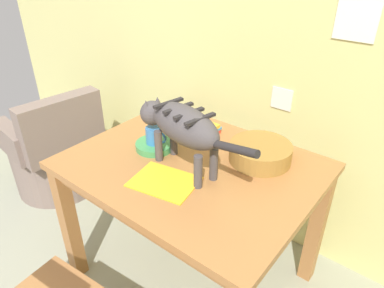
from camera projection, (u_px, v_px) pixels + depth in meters
The scene contains 9 objects.
wall_rear at pixel (267, 26), 1.80m from camera, with size 4.91×0.11×2.50m.
dining_table at pixel (192, 180), 1.67m from camera, with size 1.11×0.88×0.74m.
cat at pixel (181, 125), 1.49m from camera, with size 0.68×0.23×0.30m.
saucer_bowl at pixel (155, 145), 1.72m from camera, with size 0.19×0.19×0.03m, color #3E9050.
coffee_mug at pixel (154, 135), 1.69m from camera, with size 0.12×0.08×0.08m.
magazine at pixel (164, 182), 1.49m from camera, with size 0.27×0.21×0.01m, color yellow.
book_stack at pixel (203, 128), 1.87m from camera, with size 0.17×0.14×0.05m.
wicker_basket at pixel (260, 152), 1.62m from camera, with size 0.29×0.29×0.08m.
wicker_armchair at pixel (57, 155), 2.56m from camera, with size 0.63×0.64×0.78m.
Camera 1 is at (0.86, 0.37, 1.63)m, focal length 32.92 mm.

